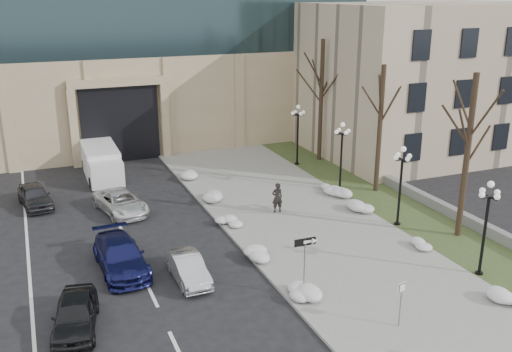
{
  "coord_description": "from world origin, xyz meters",
  "views": [
    {
      "loc": [
        -10.78,
        -12.45,
        12.91
      ],
      "look_at": [
        0.23,
        14.28,
        3.5
      ],
      "focal_mm": 40.0,
      "sensor_mm": 36.0,
      "label": 1
    }
  ],
  "objects_px": {
    "car_b": "(188,268)",
    "car_e": "(35,196)",
    "car_a": "(75,314)",
    "lamppost_b": "(401,175)",
    "box_truck": "(102,163)",
    "lamppost_a": "(487,216)",
    "pedestrian": "(277,198)",
    "car_c": "(121,256)",
    "lamppost_d": "(298,127)",
    "lamppost_c": "(342,147)",
    "one_way_sign": "(309,248)",
    "keep_sign": "(401,295)",
    "car_d": "(121,202)"
  },
  "relations": [
    {
      "from": "box_truck",
      "to": "lamppost_c",
      "type": "height_order",
      "value": "lamppost_c"
    },
    {
      "from": "car_c",
      "to": "one_way_sign",
      "type": "distance_m",
      "value": 9.28
    },
    {
      "from": "one_way_sign",
      "to": "keep_sign",
      "type": "relative_size",
      "value": 1.37
    },
    {
      "from": "car_a",
      "to": "pedestrian",
      "type": "height_order",
      "value": "pedestrian"
    },
    {
      "from": "one_way_sign",
      "to": "car_d",
      "type": "bearing_deg",
      "value": 115.36
    },
    {
      "from": "car_e",
      "to": "lamppost_d",
      "type": "relative_size",
      "value": 0.86
    },
    {
      "from": "car_a",
      "to": "one_way_sign",
      "type": "relative_size",
      "value": 1.45
    },
    {
      "from": "car_c",
      "to": "lamppost_a",
      "type": "relative_size",
      "value": 1.08
    },
    {
      "from": "car_c",
      "to": "lamppost_c",
      "type": "height_order",
      "value": "lamppost_c"
    },
    {
      "from": "car_b",
      "to": "lamppost_c",
      "type": "xyz_separation_m",
      "value": [
        12.91,
        8.16,
        2.46
      ]
    },
    {
      "from": "lamppost_c",
      "to": "car_d",
      "type": "bearing_deg",
      "value": 173.21
    },
    {
      "from": "keep_sign",
      "to": "lamppost_b",
      "type": "bearing_deg",
      "value": 40.99
    },
    {
      "from": "keep_sign",
      "to": "lamppost_d",
      "type": "xyz_separation_m",
      "value": [
        6.22,
        21.76,
        1.56
      ]
    },
    {
      "from": "pedestrian",
      "to": "box_truck",
      "type": "bearing_deg",
      "value": -47.49
    },
    {
      "from": "keep_sign",
      "to": "lamppost_b",
      "type": "relative_size",
      "value": 0.43
    },
    {
      "from": "lamppost_a",
      "to": "car_e",
      "type": "bearing_deg",
      "value": 137.08
    },
    {
      "from": "one_way_sign",
      "to": "car_b",
      "type": "bearing_deg",
      "value": 144.11
    },
    {
      "from": "car_c",
      "to": "lamppost_b",
      "type": "distance_m",
      "value": 15.82
    },
    {
      "from": "car_e",
      "to": "pedestrian",
      "type": "height_order",
      "value": "pedestrian"
    },
    {
      "from": "lamppost_a",
      "to": "pedestrian",
      "type": "bearing_deg",
      "value": 117.27
    },
    {
      "from": "car_b",
      "to": "car_e",
      "type": "distance_m",
      "value": 14.36
    },
    {
      "from": "car_e",
      "to": "lamppost_d",
      "type": "distance_m",
      "value": 19.35
    },
    {
      "from": "car_a",
      "to": "lamppost_b",
      "type": "relative_size",
      "value": 0.86
    },
    {
      "from": "car_e",
      "to": "lamppost_c",
      "type": "xyz_separation_m",
      "value": [
        19.13,
        -4.79,
        2.37
      ]
    },
    {
      "from": "car_c",
      "to": "one_way_sign",
      "type": "bearing_deg",
      "value": -40.44
    },
    {
      "from": "car_a",
      "to": "car_b",
      "type": "height_order",
      "value": "car_a"
    },
    {
      "from": "car_d",
      "to": "lamppost_d",
      "type": "bearing_deg",
      "value": 5.72
    },
    {
      "from": "one_way_sign",
      "to": "lamppost_c",
      "type": "relative_size",
      "value": 0.59
    },
    {
      "from": "car_c",
      "to": "lamppost_d",
      "type": "height_order",
      "value": "lamppost_d"
    },
    {
      "from": "car_c",
      "to": "lamppost_d",
      "type": "bearing_deg",
      "value": 36.09
    },
    {
      "from": "car_e",
      "to": "lamppost_c",
      "type": "relative_size",
      "value": 0.86
    },
    {
      "from": "car_b",
      "to": "lamppost_b",
      "type": "relative_size",
      "value": 0.78
    },
    {
      "from": "car_c",
      "to": "car_a",
      "type": "bearing_deg",
      "value": -122.07
    },
    {
      "from": "car_a",
      "to": "lamppost_a",
      "type": "xyz_separation_m",
      "value": [
        18.18,
        -2.57,
        2.38
      ]
    },
    {
      "from": "box_truck",
      "to": "car_e",
      "type": "bearing_deg",
      "value": -134.81
    },
    {
      "from": "one_way_sign",
      "to": "lamppost_b",
      "type": "bearing_deg",
      "value": 32.44
    },
    {
      "from": "pedestrian",
      "to": "lamppost_a",
      "type": "xyz_separation_m",
      "value": [
        5.61,
        -10.88,
        2.03
      ]
    },
    {
      "from": "pedestrian",
      "to": "box_truck",
      "type": "distance_m",
      "value": 14.52
    },
    {
      "from": "car_d",
      "to": "lamppost_b",
      "type": "bearing_deg",
      "value": -42.57
    },
    {
      "from": "car_d",
      "to": "box_truck",
      "type": "xyz_separation_m",
      "value": [
        -0.03,
        7.76,
        0.37
      ]
    },
    {
      "from": "car_b",
      "to": "car_e",
      "type": "xyz_separation_m",
      "value": [
        -6.21,
        12.95,
        0.09
      ]
    },
    {
      "from": "one_way_sign",
      "to": "box_truck",
      "type": "bearing_deg",
      "value": 107.14
    },
    {
      "from": "car_d",
      "to": "lamppost_c",
      "type": "bearing_deg",
      "value": -19.56
    },
    {
      "from": "car_a",
      "to": "box_truck",
      "type": "xyz_separation_m",
      "value": [
        3.82,
        19.89,
        0.33
      ]
    },
    {
      "from": "car_b",
      "to": "lamppost_a",
      "type": "relative_size",
      "value": 0.78
    },
    {
      "from": "car_b",
      "to": "keep_sign",
      "type": "bearing_deg",
      "value": -47.82
    },
    {
      "from": "lamppost_b",
      "to": "box_truck",
      "type": "bearing_deg",
      "value": 131.98
    },
    {
      "from": "car_e",
      "to": "pedestrian",
      "type": "distance_m",
      "value": 15.18
    },
    {
      "from": "car_a",
      "to": "lamppost_c",
      "type": "distance_m",
      "value": 21.09
    },
    {
      "from": "keep_sign",
      "to": "lamppost_a",
      "type": "distance_m",
      "value": 6.8
    }
  ]
}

